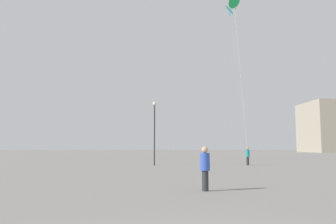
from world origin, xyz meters
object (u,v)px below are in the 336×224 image
person_in_blue (205,166)px  kite_emerald_diamond (234,2)px  person_in_teal (248,155)px  lamppost_east (154,123)px  kite_cyan_diamond (230,13)px

person_in_blue → kite_emerald_diamond: bearing=63.6°
person_in_teal → kite_emerald_diamond: (-0.85, 0.49, 14.87)m
person_in_teal → kite_emerald_diamond: kite_emerald_diamond is taller
person_in_teal → lamppost_east: size_ratio=0.29×
person_in_blue → kite_cyan_diamond: kite_cyan_diamond is taller
person_in_teal → kite_cyan_diamond: (-2.86, -6.43, 10.89)m
kite_cyan_diamond → person_in_blue: bearing=-108.7°
person_in_teal → kite_cyan_diamond: bearing=-135.3°
kite_cyan_diamond → kite_emerald_diamond: 8.24m
kite_emerald_diamond → lamppost_east: 14.24m
person_in_blue → kite_emerald_diamond: 23.93m
person_in_blue → kite_cyan_diamond: bearing=62.6°
person_in_blue → kite_cyan_diamond: 15.87m
kite_cyan_diamond → lamppost_east: kite_cyan_diamond is taller
kite_cyan_diamond → lamppost_east: 11.73m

